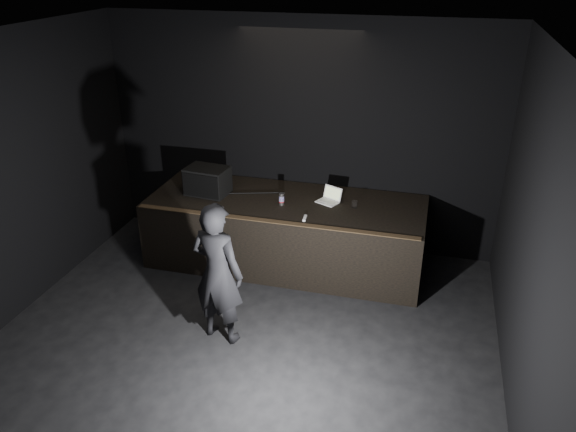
{
  "coord_description": "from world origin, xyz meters",
  "views": [
    {
      "loc": [
        1.96,
        -4.43,
        4.31
      ],
      "look_at": [
        0.15,
        2.3,
        0.97
      ],
      "focal_mm": 35.0,
      "sensor_mm": 36.0,
      "label": 1
    }
  ],
  "objects_px": {
    "stage_monitor": "(207,181)",
    "laptop": "(330,198)",
    "stage_riser": "(286,231)",
    "beer_can": "(282,199)",
    "person": "(218,273)"
  },
  "relations": [
    {
      "from": "stage_riser",
      "to": "person",
      "type": "bearing_deg",
      "value": -98.22
    },
    {
      "from": "person",
      "to": "stage_riser",
      "type": "bearing_deg",
      "value": -86.68
    },
    {
      "from": "stage_riser",
      "to": "stage_monitor",
      "type": "height_order",
      "value": "stage_monitor"
    },
    {
      "from": "stage_riser",
      "to": "laptop",
      "type": "bearing_deg",
      "value": 13.11
    },
    {
      "from": "stage_riser",
      "to": "laptop",
      "type": "relative_size",
      "value": 10.48
    },
    {
      "from": "stage_monitor",
      "to": "laptop",
      "type": "distance_m",
      "value": 1.82
    },
    {
      "from": "stage_monitor",
      "to": "laptop",
      "type": "relative_size",
      "value": 1.7
    },
    {
      "from": "beer_can",
      "to": "person",
      "type": "xyz_separation_m",
      "value": [
        -0.26,
        -1.83,
        -0.19
      ]
    },
    {
      "from": "stage_riser",
      "to": "beer_can",
      "type": "relative_size",
      "value": 22.54
    },
    {
      "from": "person",
      "to": "stage_monitor",
      "type": "bearing_deg",
      "value": -53.29
    },
    {
      "from": "stage_monitor",
      "to": "laptop",
      "type": "xyz_separation_m",
      "value": [
        1.81,
        0.19,
        -0.15
      ]
    },
    {
      "from": "laptop",
      "to": "person",
      "type": "bearing_deg",
      "value": -88.02
    },
    {
      "from": "stage_monitor",
      "to": "person",
      "type": "relative_size",
      "value": 0.36
    },
    {
      "from": "stage_monitor",
      "to": "beer_can",
      "type": "distance_m",
      "value": 1.18
    },
    {
      "from": "stage_monitor",
      "to": "person",
      "type": "bearing_deg",
      "value": -58.83
    }
  ]
}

